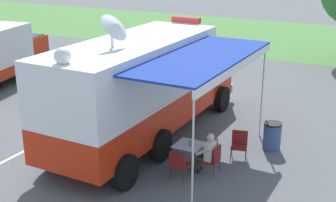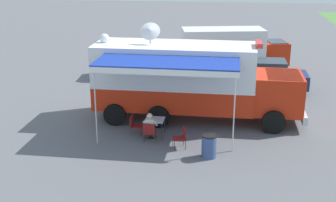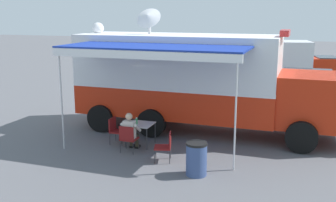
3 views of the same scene
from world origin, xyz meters
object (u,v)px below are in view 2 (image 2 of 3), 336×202
object	(u,v)px
folding_table	(155,121)
support_truck	(231,49)
water_bottle	(152,118)
seated_responder	(150,126)
car_far_corner	(268,76)
folding_chair_beside_table	(134,124)
folding_chair_spare_by_truck	(182,136)
command_truck	(190,79)
trash_bin	(209,146)
car_behind_truck	(127,63)
folding_chair_at_table	(149,131)

from	to	relation	value
folding_table	support_truck	size ratio (longest dim) A/B	0.11
water_bottle	seated_responder	xyz separation A→B (m)	(0.53, 0.01, -0.18)
car_far_corner	folding_table	bearing A→B (deg)	-36.50
folding_chair_beside_table	seated_responder	xyz separation A→B (m)	(0.52, 0.76, 0.14)
seated_responder	car_far_corner	xyz separation A→B (m)	(-7.68, 5.32, 0.23)
folding_chair_spare_by_truck	seated_responder	xyz separation A→B (m)	(-0.51, -1.34, 0.14)
command_truck	trash_bin	bearing A→B (deg)	14.51
car_far_corner	folding_chair_beside_table	bearing A→B (deg)	-40.35
command_truck	support_truck	distance (m)	9.67
support_truck	folding_chair_beside_table	bearing A→B (deg)	-19.10
folding_chair_spare_by_truck	support_truck	distance (m)	12.93
seated_responder	car_behind_truck	bearing A→B (deg)	-162.71
trash_bin	car_far_corner	xyz separation A→B (m)	(-8.91, 2.87, 0.42)
seated_responder	trash_bin	bearing A→B (deg)	63.36
command_truck	folding_chair_beside_table	bearing A→B (deg)	-44.00
folding_chair_spare_by_truck	support_truck	world-z (taller)	support_truck
command_truck	folding_chair_spare_by_truck	world-z (taller)	command_truck
support_truck	car_far_corner	world-z (taller)	support_truck
car_far_corner	command_truck	bearing A→B (deg)	-38.53
command_truck	support_truck	bearing A→B (deg)	168.76
trash_bin	car_behind_truck	world-z (taller)	car_behind_truck
car_behind_truck	folding_table	bearing A→B (deg)	18.89
car_behind_truck	car_far_corner	bearing A→B (deg)	77.12
folding_table	car_far_corner	distance (m)	8.79
folding_chair_at_table	seated_responder	bearing A→B (deg)	179.19
car_far_corner	folding_chair_at_table	bearing A→B (deg)	-34.06
folding_table	command_truck	bearing A→B (deg)	148.51
support_truck	folding_chair_at_table	bearing A→B (deg)	-14.85
folding_chair_beside_table	support_truck	size ratio (longest dim) A/B	0.12
folding_chair_beside_table	folding_chair_at_table	bearing A→B (deg)	46.87
seated_responder	trash_bin	world-z (taller)	seated_responder
folding_chair_spare_by_truck	seated_responder	bearing A→B (deg)	-110.62
car_behind_truck	car_far_corner	size ratio (longest dim) A/B	1.02
command_truck	trash_bin	distance (m)	4.40
water_bottle	folding_chair_at_table	size ratio (longest dim) A/B	0.26
folding_chair_spare_by_truck	car_far_corner	bearing A→B (deg)	154.11
folding_table	folding_chair_at_table	xyz separation A→B (m)	(0.80, -0.09, -0.16)
folding_table	trash_bin	bearing A→B (deg)	52.10
folding_chair_spare_by_truck	car_far_corner	distance (m)	9.10
water_bottle	folding_chair_beside_table	xyz separation A→B (m)	(0.01, -0.75, -0.32)
command_truck	car_far_corner	size ratio (longest dim) A/B	2.26
command_truck	support_truck	size ratio (longest dim) A/B	1.35
folding_chair_beside_table	car_far_corner	xyz separation A→B (m)	(-7.15, 6.08, 0.37)
folding_table	trash_bin	size ratio (longest dim) A/B	0.89
seated_responder	support_truck	world-z (taller)	support_truck
folding_chair_spare_by_truck	car_behind_truck	bearing A→B (deg)	-156.78
folding_table	water_bottle	bearing A→B (deg)	-51.42
folding_table	seated_responder	bearing A→B (deg)	-8.10
folding_chair_at_table	seated_responder	world-z (taller)	seated_responder
folding_chair_at_table	folding_chair_beside_table	xyz separation A→B (m)	(-0.71, -0.76, 0.00)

